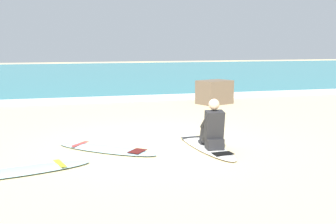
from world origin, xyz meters
The scene contains 8 objects.
ground_plane centered at (0.00, 0.00, 0.00)m, with size 80.00×80.00×0.00m, color beige.
sea centered at (0.00, 20.67, 0.05)m, with size 80.00×28.00×0.10m, color teal.
breaking_foam centered at (0.00, 6.97, 0.06)m, with size 80.00×0.90×0.11m, color white.
surfboard_main centered at (0.88, -0.55, 0.04)m, with size 0.67×2.46×0.08m.
surfer_seated centered at (0.92, -0.85, 0.44)m, with size 0.40×0.72×0.95m.
surfboard_spare_near centered at (-1.06, -0.28, 0.04)m, with size 1.99×1.83×0.08m.
surfboard_spare_far centered at (-2.58, -1.36, 0.04)m, with size 2.36×1.08×0.08m.
shoreline_rock centered at (3.36, 5.21, 0.40)m, with size 1.09×0.78×0.80m, color brown.
Camera 1 is at (-2.04, -8.31, 2.05)m, focal length 45.50 mm.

